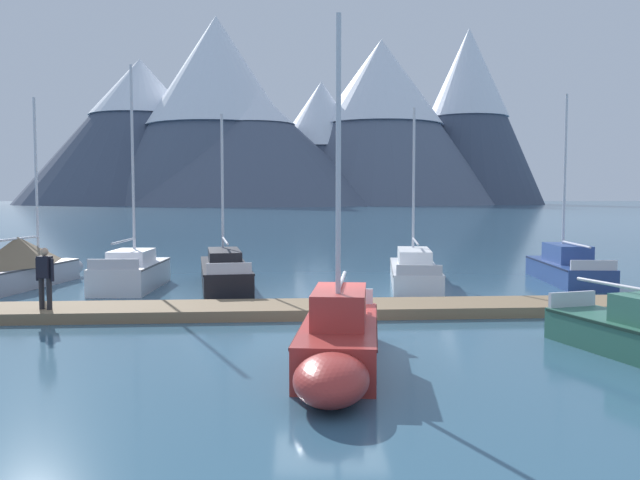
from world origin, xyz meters
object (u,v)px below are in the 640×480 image
(sailboat_mid_dock_port, at_px, (224,272))
(sailboat_end_of_dock, at_px, (565,267))
(sailboat_second_berth, at_px, (134,271))
(sailboat_far_berth, at_px, (414,270))
(sailboat_mid_dock_starboard, at_px, (338,341))
(sailboat_nearest_berth, at_px, (26,263))
(person_on_dock, at_px, (45,274))

(sailboat_mid_dock_port, height_order, sailboat_end_of_dock, sailboat_end_of_dock)
(sailboat_second_berth, xyz_separation_m, sailboat_far_berth, (10.58, 0.74, -0.08))
(sailboat_mid_dock_starboard, xyz_separation_m, sailboat_far_berth, (3.74, 12.55, -0.06))
(sailboat_mid_dock_port, bearing_deg, sailboat_nearest_berth, 177.03)
(sailboat_second_berth, bearing_deg, sailboat_end_of_dock, 3.99)
(sailboat_end_of_dock, bearing_deg, sailboat_mid_dock_port, -174.61)
(sailboat_nearest_berth, height_order, sailboat_mid_dock_starboard, sailboat_nearest_berth)
(sailboat_mid_dock_port, bearing_deg, sailboat_second_berth, 178.32)
(sailboat_nearest_berth, relative_size, sailboat_mid_dock_starboard, 1.04)
(person_on_dock, bearing_deg, sailboat_mid_dock_port, 56.76)
(sailboat_second_berth, bearing_deg, sailboat_far_berth, 3.99)
(sailboat_end_of_dock, bearing_deg, sailboat_mid_dock_starboard, -127.29)
(sailboat_second_berth, height_order, sailboat_far_berth, sailboat_second_berth)
(sailboat_nearest_berth, xyz_separation_m, person_on_dock, (3.22, -6.72, 0.37))
(sailboat_mid_dock_starboard, bearing_deg, sailboat_mid_dock_port, 106.70)
(sailboat_mid_dock_starboard, xyz_separation_m, person_on_dock, (-7.67, 5.38, 0.68))
(sailboat_mid_dock_port, distance_m, person_on_dock, 7.61)
(sailboat_mid_dock_port, bearing_deg, person_on_dock, -123.24)
(sailboat_second_berth, xyz_separation_m, sailboat_mid_dock_port, (3.32, -0.10, -0.02))
(sailboat_far_berth, relative_size, sailboat_end_of_dock, 1.01)
(sailboat_mid_dock_port, xyz_separation_m, sailboat_far_berth, (7.26, 0.84, -0.06))
(person_on_dock, bearing_deg, sailboat_mid_dock_starboard, -35.05)
(sailboat_mid_dock_starboard, bearing_deg, sailboat_far_berth, 73.40)
(sailboat_far_berth, xyz_separation_m, person_on_dock, (-11.41, -7.17, 0.74))
(sailboat_nearest_berth, xyz_separation_m, sailboat_mid_dock_port, (7.38, -0.38, -0.31))
(sailboat_mid_dock_port, distance_m, sailboat_mid_dock_starboard, 12.23)
(sailboat_nearest_berth, relative_size, sailboat_mid_dock_port, 0.91)
(sailboat_second_berth, distance_m, sailboat_far_berth, 10.61)
(sailboat_end_of_dock, distance_m, person_on_dock, 19.14)
(sailboat_nearest_berth, bearing_deg, sailboat_far_berth, 1.77)
(sailboat_nearest_berth, distance_m, sailboat_far_berth, 14.64)
(sailboat_second_berth, height_order, sailboat_mid_dock_port, sailboat_second_berth)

